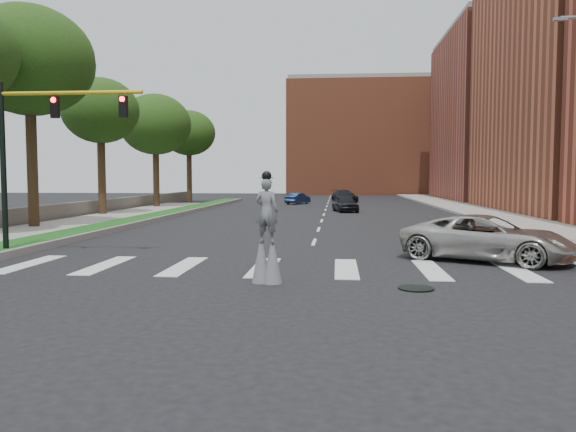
# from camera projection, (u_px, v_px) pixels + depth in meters

# --- Properties ---
(ground_plane) EXTENTS (160.00, 160.00, 0.00)m
(ground_plane) POSITION_uv_depth(u_px,v_px,m) (303.00, 274.00, 16.46)
(ground_plane) COLOR black
(ground_plane) RESTS_ON ground
(grass_median) EXTENTS (2.00, 60.00, 0.25)m
(grass_median) POSITION_uv_depth(u_px,v_px,m) (149.00, 218.00, 37.33)
(grass_median) COLOR #154B17
(grass_median) RESTS_ON ground
(median_curb) EXTENTS (0.20, 60.00, 0.28)m
(median_curb) POSITION_uv_depth(u_px,v_px,m) (164.00, 218.00, 37.24)
(median_curb) COLOR gray
(median_curb) RESTS_ON ground
(sidewalk_left) EXTENTS (4.00, 60.00, 0.18)m
(sidewalk_left) POSITION_uv_depth(u_px,v_px,m) (22.00, 233.00, 27.66)
(sidewalk_left) COLOR gray
(sidewalk_left) RESTS_ON ground
(sidewalk_right) EXTENTS (5.00, 90.00, 0.18)m
(sidewalk_right) POSITION_uv_depth(u_px,v_px,m) (498.00, 215.00, 40.21)
(sidewalk_right) COLOR gray
(sidewalk_right) RESTS_ON ground
(stone_wall) EXTENTS (0.50, 56.00, 1.10)m
(stone_wall) POSITION_uv_depth(u_px,v_px,m) (83.00, 209.00, 39.77)
(stone_wall) COLOR #5E5850
(stone_wall) RESTS_ON ground
(manhole) EXTENTS (0.90, 0.90, 0.04)m
(manhole) POSITION_uv_depth(u_px,v_px,m) (416.00, 288.00, 14.21)
(manhole) COLOR black
(manhole) RESTS_ON ground
(building_far) EXTENTS (16.00, 22.00, 20.00)m
(building_far) POSITION_uv_depth(u_px,v_px,m) (513.00, 117.00, 67.51)
(building_far) COLOR #9E4A3A
(building_far) RESTS_ON ground
(building_backdrop) EXTENTS (26.00, 14.00, 18.00)m
(building_backdrop) POSITION_uv_depth(u_px,v_px,m) (368.00, 140.00, 92.82)
(building_backdrop) COLOR #A45033
(building_backdrop) RESTS_ON ground
(traffic_signal) EXTENTS (5.30, 0.23, 6.20)m
(traffic_signal) POSITION_uv_depth(u_px,v_px,m) (35.00, 140.00, 20.01)
(traffic_signal) COLOR black
(traffic_signal) RESTS_ON ground
(stilt_performer) EXTENTS (0.83, 0.60, 3.00)m
(stilt_performer) POSITION_uv_depth(u_px,v_px,m) (267.00, 239.00, 14.97)
(stilt_performer) COLOR #332214
(stilt_performer) RESTS_ON ground
(suv_crossing) EXTENTS (6.16, 4.92, 1.56)m
(suv_crossing) POSITION_uv_depth(u_px,v_px,m) (487.00, 238.00, 18.94)
(suv_crossing) COLOR #AEABA4
(suv_crossing) RESTS_ON ground
(car_near) EXTENTS (2.41, 4.23, 1.35)m
(car_near) POSITION_uv_depth(u_px,v_px,m) (345.00, 203.00, 45.69)
(car_near) COLOR black
(car_near) RESTS_ON ground
(car_mid) EXTENTS (2.59, 3.74, 1.17)m
(car_mid) POSITION_uv_depth(u_px,v_px,m) (298.00, 198.00, 58.64)
(car_mid) COLOR navy
(car_mid) RESTS_ON ground
(car_far) EXTENTS (3.40, 5.11, 1.37)m
(car_far) POSITION_uv_depth(u_px,v_px,m) (345.00, 196.00, 63.32)
(car_far) COLOR black
(car_far) RESTS_ON ground
(tree_2) EXTENTS (6.82, 6.82, 11.91)m
(tree_2) POSITION_uv_depth(u_px,v_px,m) (29.00, 61.00, 29.77)
(tree_2) COLOR #332214
(tree_2) RESTS_ON ground
(tree_3) EXTENTS (5.48, 5.48, 9.91)m
(tree_3) POSITION_uv_depth(u_px,v_px,m) (100.00, 111.00, 40.09)
(tree_3) COLOR #332214
(tree_3) RESTS_ON ground
(tree_4) EXTENTS (6.39, 6.39, 10.26)m
(tree_4) POSITION_uv_depth(u_px,v_px,m) (155.00, 125.00, 50.39)
(tree_4) COLOR #332214
(tree_4) RESTS_ON ground
(tree_5) EXTENTS (5.69, 5.69, 9.96)m
(tree_5) POSITION_uv_depth(u_px,v_px,m) (189.00, 134.00, 60.20)
(tree_5) COLOR #332214
(tree_5) RESTS_ON ground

